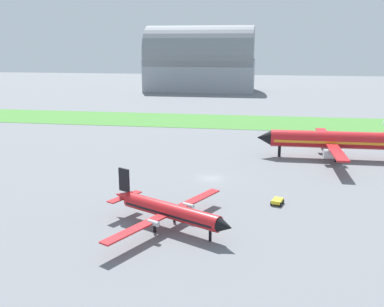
{
  "coord_description": "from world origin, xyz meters",
  "views": [
    {
      "loc": [
        9.49,
        -82.03,
        25.88
      ],
      "look_at": [
        -4.98,
        7.64,
        3.0
      ],
      "focal_mm": 40.79,
      "sensor_mm": 36.0,
      "label": 1
    }
  ],
  "objects": [
    {
      "name": "baggage_cart_near_gate",
      "position": [
        12.64,
        -12.52,
        0.57
      ],
      "size": [
        2.35,
        2.78,
        0.9
      ],
      "rotation": [
        0.0,
        0.0,
        1.28
      ],
      "color": "yellow",
      "rests_on": "ground_plane"
    },
    {
      "name": "hangar_distant",
      "position": [
        -25.77,
        165.51,
        16.31
      ],
      "size": [
        60.46,
        31.07,
        35.8
      ],
      "color": "#9399A3",
      "rests_on": "ground_plane"
    },
    {
      "name": "airplane_foreground_turboprop",
      "position": [
        -3.2,
        -24.77,
        2.74
      ],
      "size": [
        20.0,
        23.0,
        7.49
      ],
      "rotation": [
        0.0,
        0.0,
        5.81
      ],
      "color": "red",
      "rests_on": "ground_plane"
    },
    {
      "name": "grass_taxiway_strip",
      "position": [
        0.0,
        65.66,
        0.04
      ],
      "size": [
        360.0,
        28.0,
        0.08
      ],
      "primitive_type": "cube",
      "color": "#478438",
      "rests_on": "ground_plane"
    },
    {
      "name": "airplane_midfield_jet",
      "position": [
        25.33,
        19.98,
        4.36
      ],
      "size": [
        33.52,
        34.22,
        12.11
      ],
      "rotation": [
        0.0,
        0.0,
        3.15
      ],
      "color": "red",
      "rests_on": "ground_plane"
    },
    {
      "name": "ground_plane",
      "position": [
        0.0,
        0.0,
        0.0
      ],
      "size": [
        600.0,
        600.0,
        0.0
      ],
      "primitive_type": "plane",
      "color": "slate"
    }
  ]
}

